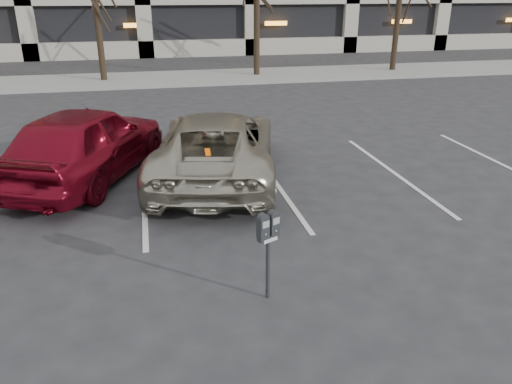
% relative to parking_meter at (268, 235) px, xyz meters
% --- Properties ---
extents(ground, '(140.00, 140.00, 0.00)m').
position_rel_parking_meter_xyz_m(ground, '(-0.21, 1.92, -0.96)').
color(ground, '#28282B').
rests_on(ground, ground).
extents(sidewalk, '(80.00, 4.00, 0.12)m').
position_rel_parking_meter_xyz_m(sidewalk, '(-0.21, 17.92, -0.90)').
color(sidewalk, gray).
rests_on(sidewalk, ground).
extents(stall_lines, '(16.90, 5.20, 0.00)m').
position_rel_parking_meter_xyz_m(stall_lines, '(-1.61, 4.22, -0.95)').
color(stall_lines, silver).
rests_on(stall_lines, ground).
extents(parking_meter, '(0.34, 0.24, 1.25)m').
position_rel_parking_meter_xyz_m(parking_meter, '(0.00, 0.00, 0.00)').
color(parking_meter, black).
rests_on(parking_meter, ground).
extents(suv_silver, '(3.55, 5.74, 1.49)m').
position_rel_parking_meter_xyz_m(suv_silver, '(-0.01, 4.76, -0.22)').
color(suv_silver, '#AFA995').
rests_on(suv_silver, ground).
extents(car_red, '(3.72, 5.22, 1.65)m').
position_rel_parking_meter_xyz_m(car_red, '(-2.77, 5.33, -0.13)').
color(car_red, maroon).
rests_on(car_red, ground).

